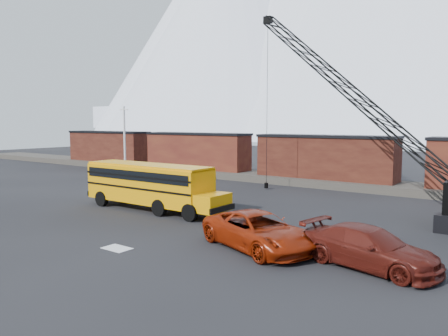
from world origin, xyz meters
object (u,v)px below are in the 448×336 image
Objects in this scene: school_bus at (151,184)px; crawler_crane at (346,87)px; maroon_suv at (370,248)px; red_pickup at (258,231)px.

school_bus is 0.54× the size of crawler_crane.
school_bus is 1.98× the size of maroon_suv.
school_bus is at bearing 92.24° from red_pickup.
school_bus is 1.83× the size of red_pickup.
school_bus is 16.49m from maroon_suv.
red_pickup is (10.95, -3.69, -0.91)m from school_bus.
crawler_crane reaches higher than red_pickup.
maroon_suv is 0.27× the size of crawler_crane.
maroon_suv is at bearing -11.43° from school_bus.
crawler_crane is at bearing 36.56° from maroon_suv.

